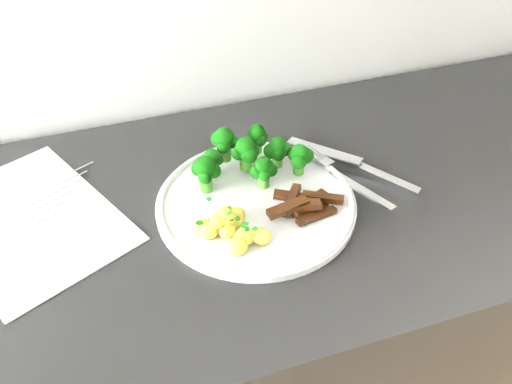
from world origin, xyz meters
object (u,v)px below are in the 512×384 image
potatoes (230,227)px  broccoli (249,154)px  counter (224,371)px  fork (348,180)px  plate (256,202)px  recipe_paper (30,221)px  knife (368,171)px  beef_strips (304,206)px

potatoes → broccoli: bearing=60.8°
counter → fork: fork is taller
plate → fork: (0.15, -0.01, 0.01)m
counter → plate: 0.45m
broccoli → recipe_paper: bearing=178.7°
plate → potatoes: (-0.06, -0.05, 0.02)m
broccoli → fork: broccoli is taller
counter → potatoes: potatoes is taller
plate → knife: 0.20m
counter → beef_strips: (0.13, -0.05, 0.45)m
potatoes → plate: bearing=43.4°
recipe_paper → plate: plate is taller
recipe_paper → knife: 0.53m
potatoes → fork: potatoes is taller
beef_strips → fork: size_ratio=0.63×
counter → beef_strips: bearing=-19.4°
broccoli → fork: 0.16m
recipe_paper → plate: (0.33, -0.08, 0.01)m
beef_strips → counter: bearing=160.6°
recipe_paper → fork: size_ratio=1.91×
recipe_paper → fork: fork is taller
counter → knife: knife is taller
potatoes → beef_strips: potatoes is taller
plate → fork: bearing=-2.3°
broccoli → knife: bearing=-15.8°
beef_strips → knife: (0.14, 0.06, -0.01)m
counter → beef_strips: size_ratio=18.60×
broccoli → knife: size_ratio=0.98×
recipe_paper → knife: size_ratio=1.86×
counter → recipe_paper: size_ratio=6.19×
recipe_paper → beef_strips: 0.41m
plate → knife: (0.20, 0.02, 0.00)m
broccoli → plate: bearing=-99.3°
plate → potatoes: bearing=-136.6°
plate → knife: knife is taller
plate → recipe_paper: bearing=167.0°
broccoli → potatoes: (-0.07, -0.12, -0.02)m
recipe_paper → plate: size_ratio=1.21×
counter → knife: bearing=2.8°
recipe_paper → beef_strips: (0.39, -0.12, 0.02)m
counter → fork: (0.22, -0.01, 0.45)m
beef_strips → fork: bearing=22.1°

